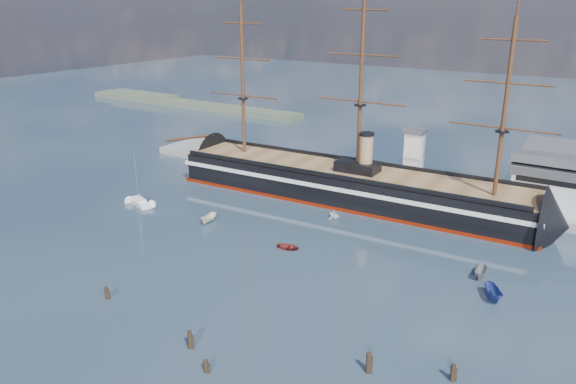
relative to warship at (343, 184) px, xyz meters
The scene contains 16 objects.
ground 22.63m from the warship, 63.92° to the right, with size 600.00×600.00×0.00m, color #1D2C41.
quay 25.77m from the warship, 38.96° to the left, with size 180.00×18.00×2.00m, color slate.
quay_tower 19.11m from the warship, 45.47° to the left, with size 5.00×5.00×15.00m.
shoreline 149.62m from the warship, 149.91° to the left, with size 120.00×10.00×4.00m.
warship is the anchor object (origin of this frame).
sailboat 49.48m from the warship, 142.10° to the right, with size 8.33×5.18×12.85m.
motorboat_a 35.06m from the warship, 120.05° to the right, with size 6.01×2.20×2.40m, color silver.
motorboat_b 32.79m from the warship, 81.43° to the right, with size 2.92×1.17×1.36m, color maroon.
motorboat_c 46.77m from the warship, 30.65° to the right, with size 5.82×2.13×2.33m, color gray.
motorboat_d 14.10m from the warship, 70.35° to the right, with size 5.57×2.41×2.04m, color white.
motorboat_f 53.64m from the warship, 34.79° to the right, with size 6.73×2.47×2.69m, color navy.
piling_near_left 65.77m from the warship, 98.33° to the right, with size 0.64×0.64×2.86m, color black.
piling_near_mid 72.91m from the warship, 76.49° to the right, with size 0.64×0.64×2.58m, color black.
piling_near_right 68.83m from the warship, 59.42° to the right, with size 0.64×0.64×3.71m, color black.
piling_far_right 70.89m from the warship, 50.70° to the right, with size 0.64×0.64×3.19m, color black.
piling_extra 68.97m from the warship, 80.38° to the right, with size 0.64×0.64×3.49m, color black.
Camera 1 is at (50.40, -57.28, 46.59)m, focal length 35.00 mm.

